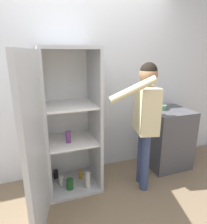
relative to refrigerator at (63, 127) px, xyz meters
The scene contains 6 objects.
ground_plane 1.06m from the refrigerator, 59.88° to the right, with size 12.00×12.00×0.00m, color #7A664C.
wall_back 0.68m from the refrigerator, 54.71° to the left, with size 7.00×0.06×2.55m.
refrigerator is the anchor object (origin of this frame).
person 0.98m from the refrigerator, 13.19° to the right, with size 0.68×0.51×1.58m.
counter 1.61m from the refrigerator, ahead, with size 0.60×0.56×0.88m.
bowl 1.46m from the refrigerator, ahead, with size 0.15×0.15×0.07m.
Camera 1 is at (-0.59, -1.65, 1.68)m, focal length 32.00 mm.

